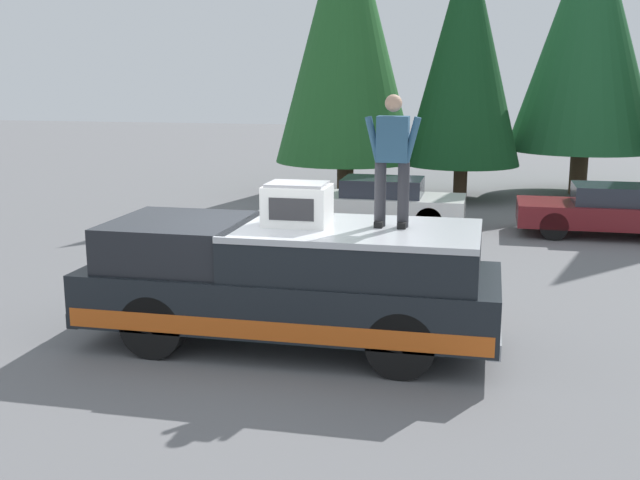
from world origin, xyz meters
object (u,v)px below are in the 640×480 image
Objects in this scene: parked_car_maroon at (612,211)px; person_on_truck_bed at (392,157)px; parked_car_white at (379,202)px; compressor_unit at (297,204)px; pickup_truck at (291,282)px.

person_on_truck_bed is at bearing 154.57° from parked_car_maroon.
parked_car_maroon is 1.00× the size of parked_car_white.
person_on_truck_bed reaches higher than parked_car_maroon.
compressor_unit is 9.99m from parked_car_maroon.
compressor_unit is (0.00, -0.10, 1.05)m from pickup_truck.
pickup_truck is 6.60× the size of compressor_unit.
person_on_truck_bed is at bearing -83.25° from pickup_truck.
parked_car_maroon is (8.45, -5.26, -0.29)m from pickup_truck.
compressor_unit reaches higher than parked_car_maroon.
parked_car_maroon is at bearing -31.90° from pickup_truck.
pickup_truck is 3.28× the size of person_on_truck_bed.
person_on_truck_bed reaches higher than compressor_unit.
pickup_truck is 9.96m from parked_car_maroon.
person_on_truck_bed is at bearing -170.88° from parked_car_white.
parked_car_white is (0.06, 5.29, 0.00)m from parked_car_maroon.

